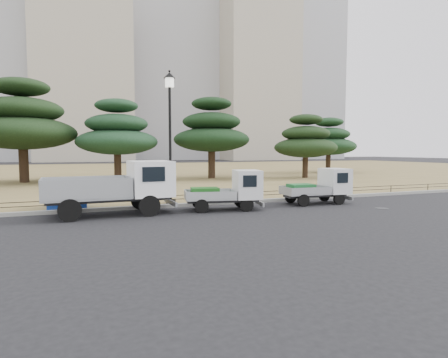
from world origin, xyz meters
name	(u,v)px	position (x,y,z in m)	size (l,w,h in m)	color
ground	(241,213)	(0.00, 0.00, 0.00)	(220.00, 220.00, 0.00)	black
lawn	(137,172)	(0.00, 30.60, 0.07)	(120.00, 56.00, 0.15)	olive
curb	(220,203)	(0.00, 2.60, 0.08)	(120.00, 0.25, 0.16)	gray
truck_large	(118,185)	(-4.89, 1.46, 1.22)	(5.12, 2.21, 2.20)	black
truck_kei_front	(229,190)	(-0.15, 0.97, 0.88)	(3.54, 2.01, 1.76)	black
truck_kei_rear	(320,186)	(4.81, 1.15, 0.87)	(3.40, 1.62, 1.74)	black
street_lamp	(170,115)	(-2.35, 2.90, 4.27)	(0.54, 0.54, 6.09)	black
pipe_fence	(219,195)	(0.00, 2.75, 0.44)	(38.00, 0.04, 0.40)	black
tarp_pile	(68,198)	(-6.86, 3.27, 0.57)	(1.62, 1.20, 1.06)	#163DAC
manhole	(382,208)	(6.50, -1.20, 0.01)	(0.60, 0.60, 0.01)	#2D2D30
pine_west_near	(22,123)	(-10.40, 18.43, 4.78)	(8.02, 8.02, 8.02)	black
pine_center_left	(117,134)	(-3.43, 17.29, 3.99)	(6.54, 6.54, 6.65)	black
pine_center_right	(212,132)	(4.72, 17.28, 4.31)	(6.76, 6.76, 7.18)	black
pine_east_near	(306,141)	(12.88, 14.75, 3.47)	(5.69, 5.69, 5.75)	black
pine_east_far	(329,141)	(19.98, 20.90, 3.71)	(6.13, 6.13, 6.16)	black
tower_center_left	(82,48)	(-5.00, 85.00, 27.50)	(22.00, 20.00, 55.00)	#AAA08C
tower_center_right	(166,20)	(18.00, 95.00, 40.00)	(26.00, 24.00, 80.00)	#A0A0A5
tower_east	(254,74)	(40.00, 82.00, 24.00)	(20.00, 18.00, 48.00)	#AAA08C
tower_far_east	(295,47)	(58.00, 90.00, 35.00)	(24.00, 20.00, 70.00)	#A0A0A5
radio_tower	(341,64)	(72.00, 85.00, 30.04)	(1.80, 1.80, 63.00)	#D83F33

